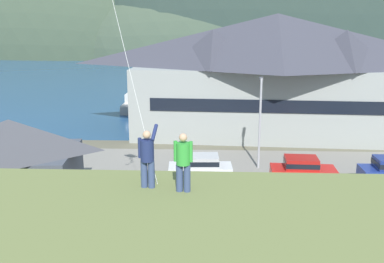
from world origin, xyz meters
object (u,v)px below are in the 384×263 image
Objects in this scene: person_companion at (183,161)px; parking_light_pole at (260,117)px; parked_car_mid_row_far at (201,168)px; parked_car_back_row_left at (280,206)px; storage_shed_near_lot at (12,160)px; moored_boat_wharfside at (132,105)px; person_kite_flyer at (147,157)px; parked_car_back_row_right at (180,208)px; wharf_dock at (162,103)px; parked_car_mid_row_center at (302,170)px; harbor_lodge at (276,71)px.

parking_light_pole is at bearing 77.42° from person_companion.
parked_car_mid_row_far is 7.55m from parked_car_back_row_left.
parked_car_back_row_left is 2.47× the size of person_companion.
storage_shed_near_lot is 16.62m from parking_light_pole.
moored_boat_wharfside is 3.04× the size of person_kite_flyer.
moored_boat_wharfside is at bearing 113.72° from parked_car_back_row_left.
parking_light_pole is at bearing 62.32° from parked_car_back_row_right.
parked_car_mid_row_far is 0.65× the size of parking_light_pole.
parked_car_mid_row_center is at bearing -66.12° from wharf_dock.
harbor_lodge is at bearing -47.90° from wharf_dock.
parked_car_back_row_right is 9.95m from parked_car_mid_row_center.
person_companion is (8.75, -39.98, 5.98)m from moored_boat_wharfside.
moored_boat_wharfside is at bearing 122.78° from parked_car_mid_row_center.
parking_light_pole is at bearing 128.27° from parked_car_mid_row_center.
person_kite_flyer is (-5.33, -18.78, 2.79)m from parking_light_pole.
moored_boat_wharfside reaches higher than wharf_dock.
parked_car_mid_row_far is at bearing -78.41° from wharf_dock.
parked_car_mid_row_far is (0.94, 6.61, 0.00)m from parked_car_back_row_right.
storage_shed_near_lot is 32.08m from wharf_dock.
parked_car_mid_row_center is at bearing -89.95° from harbor_lodge.
person_kite_flyer reaches higher than parking_light_pole.
parked_car_mid_row_far is 5.86m from parking_light_pole.
parking_light_pole is (-0.23, 9.20, 2.86)m from parked_car_back_row_left.
parked_car_mid_row_center is at bearing 63.20° from person_kite_flyer.
person_companion is at bearing -102.71° from harbor_lodge.
wharf_dock is at bearing 132.10° from harbor_lodge.
parked_car_back_row_left is 2.31× the size of person_kite_flyer.
storage_shed_near_lot is 1.92× the size of parked_car_back_row_right.
person_kite_flyer reaches higher than person_companion.
parked_car_back_row_right is at bearing -117.68° from parking_light_pole.
person_kite_flyer is (-0.27, -9.14, 5.65)m from parked_car_back_row_right.
parked_car_back_row_right is 6.67m from parked_car_mid_row_far.
parked_car_back_row_right is at bearing 88.30° from person_kite_flyer.
parked_car_back_row_left is at bearing -96.48° from harbor_lodge.
storage_shed_near_lot is at bearing -99.46° from wharf_dock.
storage_shed_near_lot is 1.92× the size of parked_car_mid_row_far.
parked_car_back_row_left is at bearing -54.82° from parked_car_mid_row_far.
storage_shed_near_lot reaches higher than parked_car_back_row_left.
parked_car_back_row_right is 2.31× the size of person_kite_flyer.
parked_car_back_row_right is 1.00× the size of parked_car_mid_row_far.
moored_boat_wharfside is 1.32× the size of parked_car_mid_row_center.
person_companion is at bearing -82.77° from wharf_dock.
parking_light_pole is 3.55× the size of person_kite_flyer.
person_kite_flyer reaches higher than parked_car_back_row_left.
wharf_dock is (5.26, 31.56, -2.31)m from storage_shed_near_lot.
parking_light_pole is at bearing -102.92° from harbor_lodge.
person_companion reaches higher than moored_boat_wharfside.
parked_car_mid_row_far is at bearing 125.18° from parked_car_back_row_left.
parked_car_back_row_right is (4.74, -34.27, 0.71)m from wharf_dock.
wharf_dock is 4.92m from moored_boat_wharfside.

